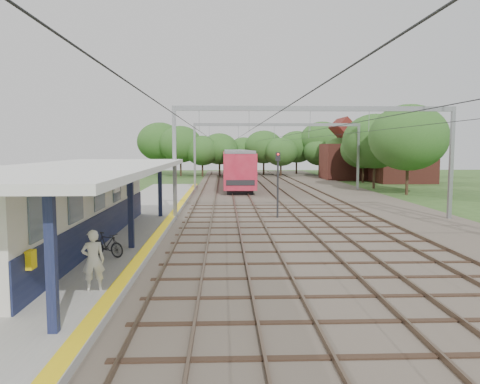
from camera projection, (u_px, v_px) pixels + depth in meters
name	position (u px, v px, depth m)	size (l,w,h in m)	color
ground	(293.00, 301.00, 13.79)	(160.00, 160.00, 0.00)	#2D4C1E
ballast_bed	(288.00, 195.00, 43.77)	(18.00, 90.00, 0.10)	#473D33
platform	(131.00, 222.00, 27.44)	(5.00, 52.00, 0.35)	gray
yellow_stripe	(169.00, 218.00, 27.50)	(0.45, 52.00, 0.01)	yellow
station_building	(66.00, 205.00, 20.24)	(3.41, 18.00, 3.40)	beige
canopy	(84.00, 169.00, 19.14)	(6.40, 20.00, 3.44)	#121838
rail_tracks	(261.00, 194.00, 43.67)	(11.80, 88.00, 0.15)	brown
catenary_system	(289.00, 135.00, 38.54)	(17.22, 88.00, 7.00)	gray
tree_band	(262.00, 145.00, 70.29)	(31.72, 30.88, 8.82)	#382619
house_near	(403.00, 159.00, 60.01)	(7.00, 6.12, 7.89)	brown
house_far	(352.00, 157.00, 65.78)	(8.00, 6.12, 8.66)	brown
person	(93.00, 260.00, 13.58)	(0.66, 0.43, 1.80)	silver
bicycle	(107.00, 245.00, 17.84)	(0.44, 1.55, 0.93)	black
train	(235.00, 164.00, 61.96)	(3.13, 39.00, 4.10)	black
signal_post	(278.00, 178.00, 29.25)	(0.32, 0.28, 4.21)	black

